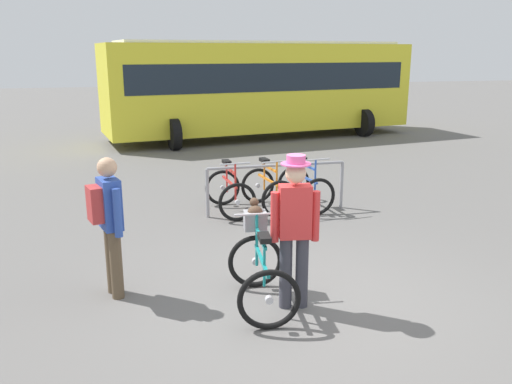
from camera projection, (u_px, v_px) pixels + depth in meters
name	position (u px, v px, depth m)	size (l,w,h in m)	color
ground_plane	(308.00, 305.00, 5.94)	(80.00, 80.00, 0.00)	#605E5B
bike_rack_rail	(277.00, 177.00, 9.22)	(2.51, 0.11, 0.88)	#99999E
racked_bike_red	(230.00, 193.00, 9.27)	(0.71, 1.12, 0.97)	black
racked_bike_orange	(268.00, 190.00, 9.43)	(0.77, 1.15, 0.97)	black
racked_bike_blue	(305.00, 188.00, 9.59)	(0.76, 1.14, 0.97)	black
featured_bicycle	(260.00, 262.00, 5.92)	(0.79, 1.24, 1.09)	black
person_with_featured_bike	(295.00, 226.00, 5.67)	(0.52, 0.32, 1.72)	#383842
pedestrian_with_backpack	(109.00, 219.00, 5.96)	(0.40, 0.51, 1.64)	brown
bus_distant	(260.00, 84.00, 17.23)	(10.25, 4.32, 3.08)	yellow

